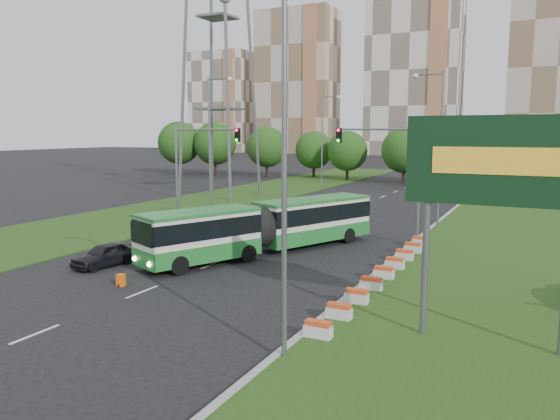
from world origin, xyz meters
The scene contains 20 objects.
ground centered at (0.00, 0.00, 0.00)m, with size 360.00×360.00×0.00m, color black.
grass_median centered at (13.00, 8.00, 0.07)m, with size 14.00×60.00×0.15m, color #264714.
median_kerb centered at (6.05, 8.00, 0.09)m, with size 0.30×60.00×0.18m, color #979797.
left_verge centered at (-18.00, 25.00, 0.05)m, with size 12.00×110.00×0.10m, color #264714.
lane_markings centered at (-3.00, 20.00, 0.00)m, with size 0.20×100.00×0.01m, color beige, non-canonical shape.
flower_planters centered at (6.70, 0.80, 0.45)m, with size 1.10×18.10×0.60m, color silver, non-canonical shape.
billboard centered at (12.25, -6.00, 6.16)m, with size 6.00×0.37×8.00m.
traffic_mast_median centered at (4.78, 10.00, 5.35)m, with size 5.76×0.32×8.00m.
traffic_mast_left centered at (-10.38, 9.00, 5.35)m, with size 5.76×0.32×8.00m.
street_lamps centered at (-3.00, 10.00, 6.00)m, with size 36.00×60.00×12.00m, color slate, non-canonical shape.
tree_line centered at (10.00, 55.00, 4.50)m, with size 120.00×8.00×9.00m, color #1E4D14, non-canonical shape.
apartment_tower_west centered at (-65.00, 150.00, 24.00)m, with size 26.00×15.00×48.00m, color beige.
apartment_tower_cwest centered at (-25.00, 150.00, 26.00)m, with size 28.00×15.00×52.00m, color silver.
apartment_tower_ceast centered at (15.00, 150.00, 25.00)m, with size 25.00×15.00×50.00m, color beige.
midrise_west centered at (-95.00, 150.00, 18.00)m, with size 22.00×14.00×36.00m, color silver.
articulated_bus centered at (-1.87, 3.93, 1.65)m, with size 2.56×16.42×2.70m.
car_left_near centered at (-8.15, -2.97, 0.65)m, with size 1.54×3.83×1.30m, color black.
car_left_far centered at (-8.16, 11.21, 0.72)m, with size 1.53×4.39×1.45m, color black.
pedestrian centered at (-4.29, -3.06, 0.93)m, with size 0.68×0.44×1.85m, color gray.
shopping_trolley centered at (-4.56, -5.69, 0.30)m, with size 0.35×0.37×0.60m.
Camera 1 is at (13.66, -25.44, 7.46)m, focal length 35.00 mm.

